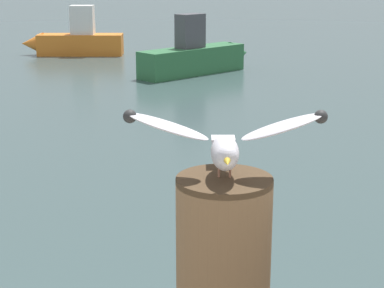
% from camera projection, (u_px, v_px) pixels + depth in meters
% --- Properties ---
extents(seagull, '(0.61, 0.39, 0.22)m').
position_uv_depth(seagull, '(225.00, 142.00, 2.09)').
color(seagull, tan).
rests_on(seagull, mooring_post).
extents(boat_orange, '(3.53, 2.19, 1.71)m').
position_uv_depth(boat_orange, '(73.00, 40.00, 23.01)').
color(boat_orange, orange).
rests_on(boat_orange, ground_plane).
extents(boat_green, '(4.11, 2.01, 1.73)m').
position_uv_depth(boat_green, '(199.00, 56.00, 19.29)').
color(boat_green, '#2D6B3D').
rests_on(boat_green, ground_plane).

